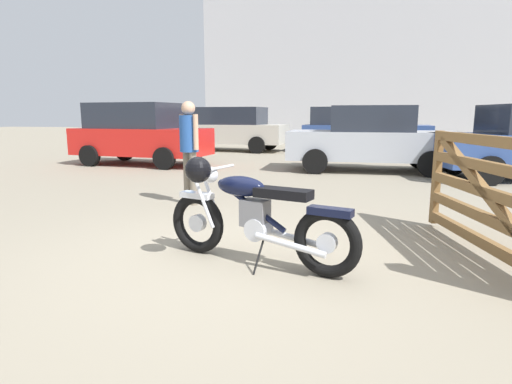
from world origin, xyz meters
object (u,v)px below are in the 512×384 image
(vintage_motorcycle, at_px, (251,215))
(white_estate_far, at_px, (226,127))
(silver_sedan_mid, at_px, (139,133))
(blue_hatchback_right, at_px, (363,128))
(bystander, at_px, (189,142))
(dark_sedan_left, at_px, (371,139))
(pale_sedan_back, at_px, (138,127))
(timber_gate, at_px, (505,195))

(vintage_motorcycle, height_order, white_estate_far, white_estate_far)
(silver_sedan_mid, bearing_deg, blue_hatchback_right, 46.25)
(bystander, relative_size, blue_hatchback_right, 0.35)
(blue_hatchback_right, bearing_deg, bystander, -103.57)
(white_estate_far, height_order, dark_sedan_left, white_estate_far)
(silver_sedan_mid, xyz_separation_m, white_estate_far, (0.99, 5.28, 0.02))
(bystander, distance_m, pale_sedan_back, 12.07)
(timber_gate, relative_size, bystander, 1.50)
(blue_hatchback_right, height_order, dark_sedan_left, blue_hatchback_right)
(bystander, bearing_deg, blue_hatchback_right, 18.61)
(vintage_motorcycle, distance_m, dark_sedan_left, 7.59)
(bystander, height_order, pale_sedan_back, pale_sedan_back)
(vintage_motorcycle, distance_m, bystander, 3.04)
(pale_sedan_back, relative_size, dark_sedan_left, 0.94)
(silver_sedan_mid, height_order, pale_sedan_back, same)
(bystander, height_order, white_estate_far, white_estate_far)
(silver_sedan_mid, height_order, dark_sedan_left, silver_sedan_mid)
(silver_sedan_mid, relative_size, pale_sedan_back, 1.01)
(timber_gate, bearing_deg, bystander, 49.07)
(bystander, bearing_deg, dark_sedan_left, 2.75)
(vintage_motorcycle, bearing_deg, bystander, -40.59)
(blue_hatchback_right, distance_m, pale_sedan_back, 9.34)
(blue_hatchback_right, distance_m, white_estate_far, 5.43)
(dark_sedan_left, bearing_deg, pale_sedan_back, 150.18)
(timber_gate, height_order, pale_sedan_back, pale_sedan_back)
(vintage_motorcycle, height_order, pale_sedan_back, pale_sedan_back)
(pale_sedan_back, bearing_deg, bystander, 119.78)
(blue_hatchback_right, height_order, pale_sedan_back, pale_sedan_back)
(bystander, height_order, silver_sedan_mid, silver_sedan_mid)
(white_estate_far, bearing_deg, dark_sedan_left, -38.83)
(timber_gate, relative_size, silver_sedan_mid, 0.62)
(bystander, xyz_separation_m, blue_hatchback_right, (2.85, 10.53, -0.08))
(bystander, relative_size, white_estate_far, 0.34)
(timber_gate, distance_m, blue_hatchback_right, 12.61)
(vintage_motorcycle, relative_size, blue_hatchback_right, 0.43)
(timber_gate, bearing_deg, silver_sedan_mid, 33.45)
(vintage_motorcycle, height_order, timber_gate, timber_gate)
(timber_gate, relative_size, dark_sedan_left, 0.59)
(silver_sedan_mid, height_order, blue_hatchback_right, silver_sedan_mid)
(timber_gate, xyz_separation_m, white_estate_far, (-6.56, 12.21, 0.24))
(white_estate_far, xyz_separation_m, dark_sedan_left, (5.55, -5.22, -0.10))
(timber_gate, relative_size, blue_hatchback_right, 0.53)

